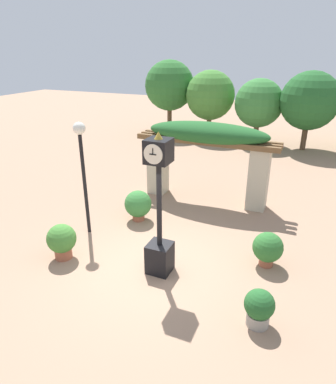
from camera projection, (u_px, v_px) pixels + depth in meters
name	position (u px, v px, depth m)	size (l,w,h in m)	color
ground_plane	(150.00, 265.00, 8.49)	(60.00, 60.00, 0.00)	#9E7A60
pedestal_clock	(159.00, 218.00, 7.74)	(0.55, 0.56, 3.41)	black
pergola	(207.00, 145.00, 11.44)	(4.83, 1.22, 2.75)	#BCB299
potted_plant_near_left	(259.00, 307.00, 6.52)	(0.59, 0.59, 0.78)	gray
potted_plant_near_right	(138.00, 204.00, 10.55)	(0.84, 0.84, 0.97)	#9E563D
potted_plant_far_left	(268.00, 248.00, 8.32)	(0.74, 0.74, 0.88)	#9E563D
potted_plant_far_right	(62.00, 240.00, 8.61)	(0.74, 0.74, 0.93)	#9E563D
lamp_post	(82.00, 155.00, 9.15)	(0.33, 0.33, 3.22)	black
tree_line	(259.00, 97.00, 18.68)	(13.93, 3.92, 4.39)	brown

